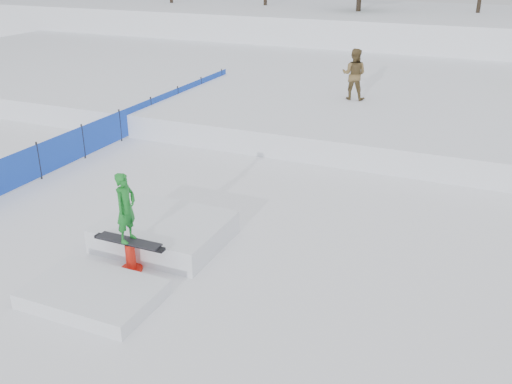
% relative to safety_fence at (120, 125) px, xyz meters
% --- Properties ---
extents(ground, '(120.00, 120.00, 0.00)m').
position_rel_safety_fence_xyz_m(ground, '(6.50, -6.60, -0.55)').
color(ground, white).
extents(snow_berm, '(60.00, 14.00, 2.40)m').
position_rel_safety_fence_xyz_m(snow_berm, '(6.50, 23.40, 0.65)').
color(snow_berm, white).
rests_on(snow_berm, ground).
extents(snow_midrise, '(50.00, 18.00, 0.80)m').
position_rel_safety_fence_xyz_m(snow_midrise, '(6.50, 9.40, -0.15)').
color(snow_midrise, white).
rests_on(snow_midrise, ground).
extents(safety_fence, '(0.05, 16.00, 1.10)m').
position_rel_safety_fence_xyz_m(safety_fence, '(0.00, 0.00, 0.00)').
color(safety_fence, blue).
rests_on(safety_fence, ground).
extents(walker_olive, '(0.94, 0.75, 1.88)m').
position_rel_safety_fence_xyz_m(walker_olive, '(6.49, 5.69, 1.19)').
color(walker_olive, brown).
rests_on(walker_olive, snow_midrise).
extents(jib_rail_feature, '(2.60, 4.40, 2.11)m').
position_rel_safety_fence_xyz_m(jib_rail_feature, '(5.27, -6.39, -0.25)').
color(jib_rail_feature, white).
rests_on(jib_rail_feature, ground).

